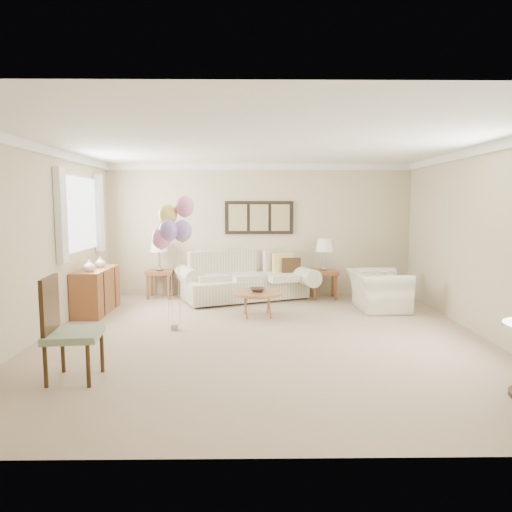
# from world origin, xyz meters

# --- Properties ---
(ground_plane) EXTENTS (6.00, 6.00, 0.00)m
(ground_plane) POSITION_xyz_m (0.00, 0.00, 0.00)
(ground_plane) COLOR tan
(room_shell) EXTENTS (6.04, 6.04, 2.60)m
(room_shell) POSITION_xyz_m (-0.11, 0.09, 1.63)
(room_shell) COLOR #C1B28D
(room_shell) RESTS_ON ground
(wall_art_triptych) EXTENTS (1.35, 0.06, 0.65)m
(wall_art_triptych) POSITION_xyz_m (0.00, 2.96, 1.55)
(wall_art_triptych) COLOR black
(wall_art_triptych) RESTS_ON ground
(sofa) EXTENTS (2.83, 1.73, 0.92)m
(sofa) POSITION_xyz_m (-0.27, 2.55, 0.36)
(sofa) COLOR beige
(sofa) RESTS_ON ground
(end_table_left) EXTENTS (0.49, 0.45, 0.54)m
(end_table_left) POSITION_xyz_m (-1.94, 2.71, 0.45)
(end_table_left) COLOR brown
(end_table_left) RESTS_ON ground
(end_table_right) EXTENTS (0.50, 0.46, 0.55)m
(end_table_right) POSITION_xyz_m (1.25, 2.63, 0.46)
(end_table_right) COLOR brown
(end_table_right) RESTS_ON ground
(lamp_left) EXTENTS (0.35, 0.35, 0.61)m
(lamp_left) POSITION_xyz_m (-1.94, 2.71, 1.00)
(lamp_left) COLOR gray
(lamp_left) RESTS_ON end_table_left
(lamp_right) EXTENTS (0.34, 0.34, 0.60)m
(lamp_right) POSITION_xyz_m (1.25, 2.63, 1.01)
(lamp_right) COLOR gray
(lamp_right) RESTS_ON end_table_right
(coffee_table) EXTENTS (0.80, 0.80, 0.41)m
(coffee_table) POSITION_xyz_m (-0.06, 1.18, 0.37)
(coffee_table) COLOR #A95F3F
(coffee_table) RESTS_ON ground
(decor_bowl) EXTENTS (0.27, 0.27, 0.06)m
(decor_bowl) POSITION_xyz_m (-0.06, 1.18, 0.44)
(decor_bowl) COLOR #332B23
(decor_bowl) RESTS_ON coffee_table
(armchair) EXTENTS (0.92, 1.05, 0.67)m
(armchair) POSITION_xyz_m (2.03, 1.64, 0.33)
(armchair) COLOR beige
(armchair) RESTS_ON ground
(accent_chair) EXTENTS (0.58, 0.58, 1.07)m
(accent_chair) POSITION_xyz_m (-2.06, -1.49, 0.56)
(accent_chair) COLOR gray
(accent_chair) RESTS_ON ground
(credenza) EXTENTS (0.46, 1.20, 0.74)m
(credenza) POSITION_xyz_m (-2.76, 1.50, 0.37)
(credenza) COLOR brown
(credenza) RESTS_ON ground
(vase_white) EXTENTS (0.21, 0.21, 0.19)m
(vase_white) POSITION_xyz_m (-2.74, 1.16, 0.84)
(vase_white) COLOR silver
(vase_white) RESTS_ON credenza
(vase_sage) EXTENTS (0.18, 0.18, 0.18)m
(vase_sage) POSITION_xyz_m (-2.74, 1.69, 0.83)
(vase_sage) COLOR #B4C7A6
(vase_sage) RESTS_ON credenza
(balloon_cluster) EXTENTS (0.58, 0.50, 1.93)m
(balloon_cluster) POSITION_xyz_m (-1.27, 0.39, 1.52)
(balloon_cluster) COLOR gray
(balloon_cluster) RESTS_ON ground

